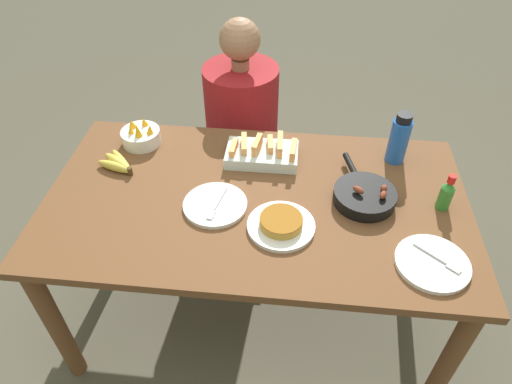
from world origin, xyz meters
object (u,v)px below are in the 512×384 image
water_bottle (399,139)px  hot_sauce_bottle (446,194)px  person_figure (242,144)px  banana_bunch (118,164)px  empty_plate_near_front (432,263)px  melon_tray (263,153)px  fruit_bowl_mango (141,136)px  empty_plate_far_left (215,205)px  skillet (364,195)px  frittata_plate_center (281,224)px

water_bottle → hot_sauce_bottle: 0.31m
hot_sauce_bottle → person_figure: 1.16m
banana_bunch → empty_plate_near_front: size_ratio=0.70×
melon_tray → empty_plate_near_front: melon_tray is taller
fruit_bowl_mango → hot_sauce_bottle: bearing=-12.8°
melon_tray → hot_sauce_bottle: 0.73m
empty_plate_near_front → fruit_bowl_mango: fruit_bowl_mango is taller
melon_tray → water_bottle: water_bottle is taller
empty_plate_far_left → water_bottle: size_ratio=1.08×
melon_tray → skillet: size_ratio=0.83×
frittata_plate_center → water_bottle: water_bottle is taller
fruit_bowl_mango → water_bottle: size_ratio=0.76×
skillet → empty_plate_near_front: 0.35m
banana_bunch → melon_tray: size_ratio=0.58×
banana_bunch → empty_plate_near_front: 1.26m
water_bottle → skillet: bearing=-118.5°
empty_plate_near_front → water_bottle: bearing=95.9°
frittata_plate_center → empty_plate_far_left: bearing=161.8°
melon_tray → person_figure: bearing=107.7°
skillet → hot_sauce_bottle: (0.29, -0.00, 0.04)m
melon_tray → fruit_bowl_mango: size_ratio=1.76×
skillet → frittata_plate_center: 0.35m
skillet → banana_bunch: bearing=69.4°
banana_bunch → hot_sauce_bottle: bearing=-4.6°
hot_sauce_bottle → empty_plate_near_front: bearing=-106.7°
fruit_bowl_mango → water_bottle: (1.09, -0.01, 0.07)m
empty_plate_far_left → water_bottle: bearing=27.1°
banana_bunch → fruit_bowl_mango: size_ratio=1.02×
melon_tray → banana_bunch: bearing=-169.0°
banana_bunch → fruit_bowl_mango: fruit_bowl_mango is taller
frittata_plate_center → water_bottle: size_ratio=1.09×
skillet → person_figure: bearing=23.7°
frittata_plate_center → hot_sauce_bottle: size_ratio=1.60×
banana_bunch → skillet: skillet is taller
fruit_bowl_mango → skillet: bearing=-16.4°
melon_tray → empty_plate_far_left: (-0.15, -0.30, -0.03)m
banana_bunch → water_bottle: water_bottle is taller
banana_bunch → water_bottle: size_ratio=0.77×
frittata_plate_center → person_figure: bearing=106.3°
empty_plate_near_front → water_bottle: 0.57m
hot_sauce_bottle → banana_bunch: bearing=175.4°
fruit_bowl_mango → water_bottle: bearing=-0.4°
frittata_plate_center → hot_sauce_bottle: bearing=15.8°
melon_tray → frittata_plate_center: melon_tray is taller
banana_bunch → hot_sauce_bottle: size_ratio=1.13×
empty_plate_far_left → water_bottle: 0.79m
skillet → fruit_bowl_mango: (-0.94, 0.28, 0.01)m
skillet → empty_plate_far_left: (-0.56, -0.09, -0.02)m
skillet → melon_tray: bearing=47.3°
hot_sauce_bottle → person_figure: (-0.85, 0.71, -0.35)m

